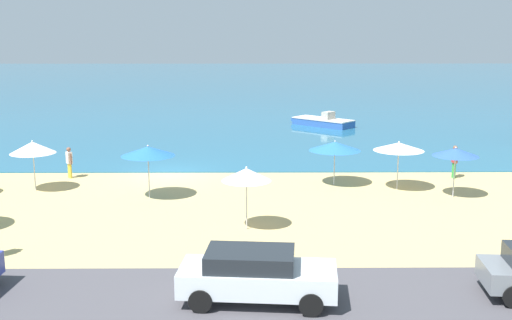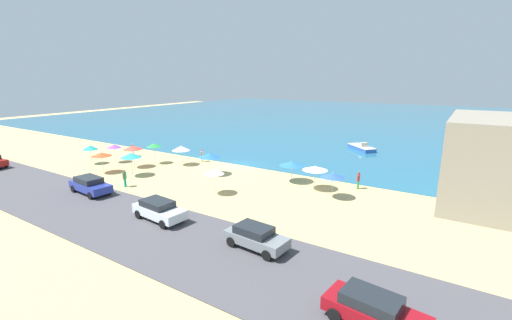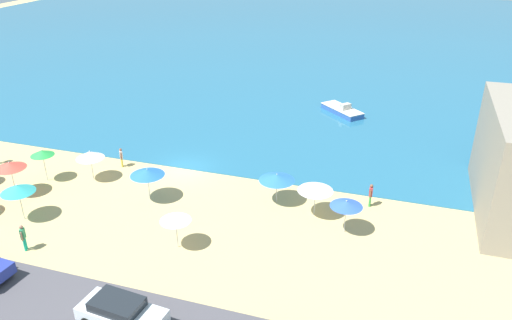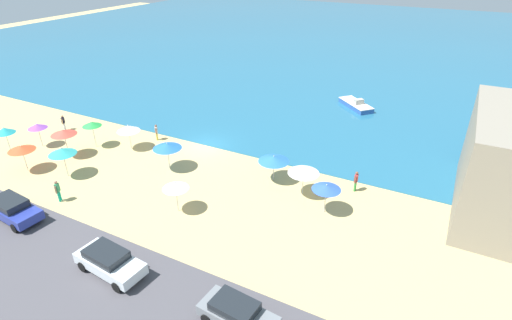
% 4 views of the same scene
% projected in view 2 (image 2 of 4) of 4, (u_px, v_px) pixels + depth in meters
% --- Properties ---
extents(ground_plane, '(160.00, 160.00, 0.00)m').
position_uv_depth(ground_plane, '(240.00, 165.00, 41.18)').
color(ground_plane, tan).
extents(sea, '(150.00, 110.00, 0.05)m').
position_uv_depth(sea, '(366.00, 119.00, 86.17)').
color(sea, '#236283').
rests_on(sea, ground_plane).
extents(coastal_road, '(80.00, 8.00, 0.06)m').
position_uv_depth(coastal_road, '(105.00, 214.00, 26.44)').
color(coastal_road, '#4B484E').
rests_on(coastal_road, ground_plane).
extents(beach_umbrella_0, '(2.50, 2.50, 2.20)m').
position_uv_depth(beach_umbrella_0, '(292.00, 163.00, 34.12)').
color(beach_umbrella_0, '#B2B2B7').
rests_on(beach_umbrella_0, ground_plane).
extents(beach_umbrella_1, '(2.10, 2.10, 2.41)m').
position_uv_depth(beach_umbrella_1, '(181.00, 148.00, 40.69)').
color(beach_umbrella_1, '#B2B2B7').
rests_on(beach_umbrella_1, ground_plane).
extents(beach_umbrella_2, '(2.18, 2.18, 2.60)m').
position_uv_depth(beach_umbrella_2, '(131.00, 155.00, 36.13)').
color(beach_umbrella_2, '#B2B2B7').
rests_on(beach_umbrella_2, ground_plane).
extents(beach_umbrella_3, '(1.72, 1.72, 2.33)m').
position_uv_depth(beach_umbrella_3, '(114.00, 146.00, 41.96)').
color(beach_umbrella_3, '#B2B2B7').
rests_on(beach_umbrella_3, ground_plane).
extents(beach_umbrella_4, '(2.40, 2.40, 2.43)m').
position_uv_depth(beach_umbrella_4, '(209.00, 155.00, 36.61)').
color(beach_umbrella_4, '#B2B2B7').
rests_on(beach_umbrella_4, ground_plane).
extents(beach_umbrella_5, '(1.73, 1.73, 2.57)m').
position_uv_depth(beach_umbrella_5, '(154.00, 145.00, 41.37)').
color(beach_umbrella_5, '#B2B2B7').
rests_on(beach_umbrella_5, ground_plane).
extents(beach_umbrella_6, '(2.04, 2.04, 2.31)m').
position_uv_depth(beach_umbrella_6, '(333.00, 175.00, 29.50)').
color(beach_umbrella_6, '#B2B2B7').
rests_on(beach_umbrella_6, ground_plane).
extents(beach_umbrella_7, '(2.20, 2.20, 2.65)m').
position_uv_depth(beach_umbrella_7, '(133.00, 148.00, 39.61)').
color(beach_umbrella_7, '#B2B2B7').
rests_on(beach_umbrella_7, ground_plane).
extents(beach_umbrella_8, '(2.14, 2.14, 2.35)m').
position_uv_depth(beach_umbrella_8, '(101.00, 154.00, 37.36)').
color(beach_umbrella_8, '#B2B2B7').
rests_on(beach_umbrella_8, ground_plane).
extents(beach_umbrella_9, '(1.77, 1.77, 2.38)m').
position_uv_depth(beach_umbrella_9, '(90.00, 147.00, 41.22)').
color(beach_umbrella_9, '#B2B2B7').
rests_on(beach_umbrella_9, ground_plane).
extents(beach_umbrella_10, '(1.88, 1.88, 2.44)m').
position_uv_depth(beach_umbrella_10, '(214.00, 171.00, 30.52)').
color(beach_umbrella_10, '#B2B2B7').
rests_on(beach_umbrella_10, ground_plane).
extents(beach_umbrella_11, '(2.37, 2.37, 2.33)m').
position_uv_depth(beach_umbrella_11, '(315.00, 168.00, 31.82)').
color(beach_umbrella_11, '#B2B2B7').
rests_on(beach_umbrella_11, ground_plane).
extents(bather_0, '(0.38, 0.49, 1.66)m').
position_uv_depth(bather_0, '(133.00, 149.00, 45.72)').
color(bather_0, silver).
rests_on(bather_0, ground_plane).
extents(bather_1, '(0.22, 0.57, 1.68)m').
position_uv_depth(bather_1, '(358.00, 179.00, 32.21)').
color(bather_1, green).
rests_on(bather_1, ground_plane).
extents(bather_2, '(0.36, 0.52, 1.73)m').
position_uv_depth(bather_2, '(125.00, 177.00, 32.78)').
color(bather_2, '#12AD8D').
rests_on(bather_2, ground_plane).
extents(bather_3, '(0.39, 0.48, 1.60)m').
position_uv_depth(bather_3, '(202.00, 155.00, 42.64)').
color(bather_3, gold).
rests_on(bather_3, ground_plane).
extents(parked_car_0, '(4.45, 2.20, 1.46)m').
position_uv_depth(parked_car_0, '(159.00, 210.00, 25.16)').
color(parked_car_0, silver).
rests_on(parked_car_0, coastal_road).
extents(parked_car_2, '(4.42, 2.20, 1.43)m').
position_uv_depth(parked_car_2, '(374.00, 310.00, 14.36)').
color(parked_car_2, maroon).
rests_on(parked_car_2, coastal_road).
extents(parked_car_3, '(4.12, 2.08, 1.41)m').
position_uv_depth(parked_car_3, '(256.00, 237.00, 20.96)').
color(parked_car_3, slate).
rests_on(parked_car_3, coastal_road).
extents(parked_car_4, '(4.62, 2.22, 1.48)m').
position_uv_depth(parked_car_4, '(90.00, 185.00, 30.91)').
color(parked_car_4, '#273693').
rests_on(parked_car_4, coastal_road).
extents(skiff_nearshore, '(4.81, 4.59, 1.16)m').
position_uv_depth(skiff_nearshore, '(362.00, 148.00, 49.37)').
color(skiff_nearshore, '#305BA7').
rests_on(skiff_nearshore, sea).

